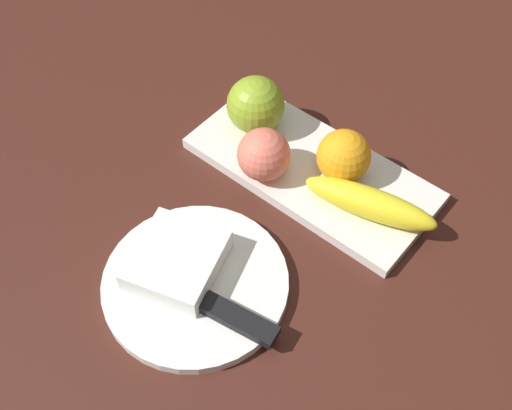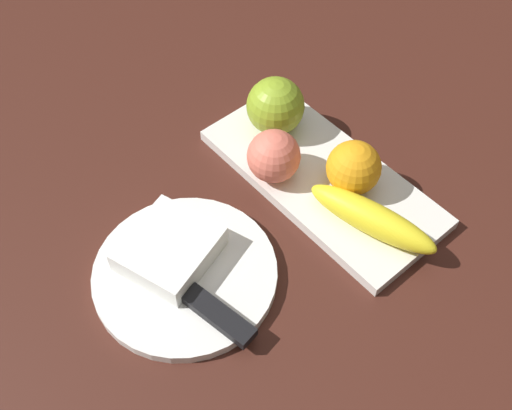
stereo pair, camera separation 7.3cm
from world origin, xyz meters
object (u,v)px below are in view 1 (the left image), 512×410
at_px(apple, 256,105).
at_px(orange_near_apple, 344,156).
at_px(fruit_tray, 309,172).
at_px(dinner_plate, 196,283).
at_px(peach, 264,155).
at_px(banana, 370,203).
at_px(folded_napkin, 177,261).
at_px(knife, 226,313).

height_order(apple, orange_near_apple, apple).
height_order(fruit_tray, dinner_plate, fruit_tray).
bearing_deg(peach, banana, -167.31).
xyz_separation_m(fruit_tray, orange_near_apple, (-0.04, -0.02, 0.04)).
distance_m(apple, orange_near_apple, 0.14).
relative_size(orange_near_apple, dinner_plate, 0.32).
distance_m(folded_napkin, knife, 0.08).
xyz_separation_m(orange_near_apple, folded_napkin, (0.06, 0.23, -0.02)).
xyz_separation_m(orange_near_apple, dinner_plate, (0.04, 0.23, -0.04)).
xyz_separation_m(fruit_tray, apple, (0.10, -0.01, 0.05)).
height_order(banana, folded_napkin, banana).
relative_size(orange_near_apple, folded_napkin, 0.66).
bearing_deg(fruit_tray, folded_napkin, 82.96).
bearing_deg(peach, fruit_tray, -133.61).
xyz_separation_m(fruit_tray, folded_napkin, (0.03, 0.21, 0.02)).
bearing_deg(banana, peach, -2.23).
bearing_deg(folded_napkin, fruit_tray, -97.04).
bearing_deg(orange_near_apple, peach, 38.10).
bearing_deg(banana, orange_near_apple, -41.00).
bearing_deg(dinner_plate, fruit_tray, -90.00).
height_order(orange_near_apple, peach, same).
relative_size(dinner_plate, knife, 1.17).
relative_size(peach, dinner_plate, 0.32).
bearing_deg(dinner_plate, banana, -115.62).
height_order(fruit_tray, peach, peach).
relative_size(fruit_tray, dinner_plate, 1.52).
xyz_separation_m(apple, folded_napkin, (-0.08, 0.23, -0.03)).
distance_m(orange_near_apple, folded_napkin, 0.24).
height_order(fruit_tray, banana, banana).
height_order(fruit_tray, folded_napkin, folded_napkin).
bearing_deg(orange_near_apple, folded_napkin, 74.83).
bearing_deg(apple, peach, 136.80).
bearing_deg(banana, fruit_tray, -21.94).
distance_m(orange_near_apple, dinner_plate, 0.24).
xyz_separation_m(orange_near_apple, peach, (0.08, 0.06, -0.00)).
bearing_deg(fruit_tray, knife, 104.06).
bearing_deg(dinner_plate, knife, 169.79).
bearing_deg(peach, dinner_plate, 103.45).
bearing_deg(peach, orange_near_apple, -141.90).
bearing_deg(banana, folded_napkin, 43.69).
xyz_separation_m(apple, banana, (-0.20, 0.03, -0.02)).
xyz_separation_m(banana, dinner_plate, (0.10, 0.20, -0.03)).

